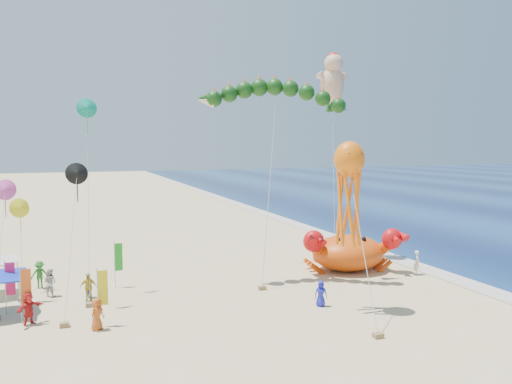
# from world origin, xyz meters

# --- Properties ---
(ground) EXTENTS (320.00, 320.00, 0.00)m
(ground) POSITION_xyz_m (0.00, 0.00, 0.00)
(ground) COLOR #D1B784
(ground) RESTS_ON ground
(foam_strip) EXTENTS (320.00, 320.00, 0.00)m
(foam_strip) POSITION_xyz_m (12.00, 0.00, 0.01)
(foam_strip) COLOR silver
(foam_strip) RESTS_ON ground
(crab_inflatable) EXTENTS (7.80, 5.85, 3.42)m
(crab_inflatable) POSITION_xyz_m (6.11, 3.07, 1.51)
(crab_inflatable) COLOR #D5470B
(crab_inflatable) RESTS_ON ground
(dragon_kite) EXTENTS (10.46, 4.52, 14.03)m
(dragon_kite) POSITION_xyz_m (-0.55, 2.41, 12.87)
(dragon_kite) COLOR #0F360E
(dragon_kite) RESTS_ON ground
(cherub_kite) EXTENTS (2.04, 3.04, 17.49)m
(cherub_kite) POSITION_xyz_m (7.17, 7.88, 15.34)
(cherub_kite) COLOR #E5AD8C
(cherub_kite) RESTS_ON ground
(octopus_kite) EXTENTS (1.94, 5.34, 9.95)m
(octopus_kite) POSITION_xyz_m (1.12, -4.98, 7.39)
(octopus_kite) COLOR orange
(octopus_kite) RESTS_ON ground
(feather_flags) EXTENTS (6.90, 7.37, 3.20)m
(feather_flags) POSITION_xyz_m (-14.38, 0.59, 2.01)
(feather_flags) COLOR gray
(feather_flags) RESTS_ON ground
(beachgoers) EXTENTS (27.76, 10.90, 1.88)m
(beachgoers) POSITION_xyz_m (-11.99, 1.52, 0.89)
(beachgoers) COLOR gold
(beachgoers) RESTS_ON ground
(small_kites) EXTENTS (6.36, 8.28, 12.82)m
(small_kites) POSITION_xyz_m (-15.25, 3.68, 7.36)
(small_kites) COLOR black
(small_kites) RESTS_ON ground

